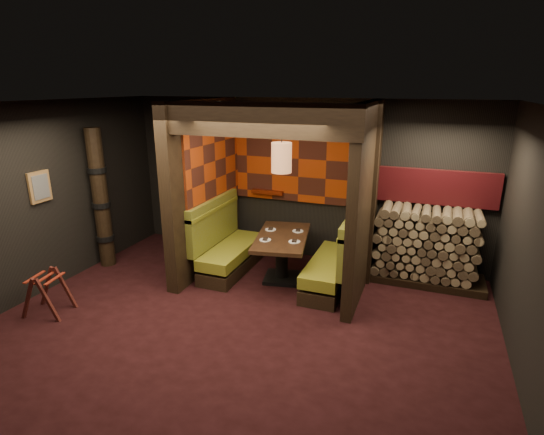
% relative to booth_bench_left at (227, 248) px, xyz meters
% --- Properties ---
extents(floor, '(6.50, 5.50, 0.02)m').
position_rel_booth_bench_left_xyz_m(floor, '(0.96, -1.65, -0.41)').
color(floor, black).
rests_on(floor, ground).
extents(ceiling, '(6.50, 5.50, 0.02)m').
position_rel_booth_bench_left_xyz_m(ceiling, '(0.96, -1.65, 2.46)').
color(ceiling, black).
rests_on(ceiling, ground).
extents(wall_back, '(6.50, 0.02, 2.85)m').
position_rel_booth_bench_left_xyz_m(wall_back, '(0.96, 1.11, 1.02)').
color(wall_back, black).
rests_on(wall_back, ground).
extents(wall_front, '(6.50, 0.02, 2.85)m').
position_rel_booth_bench_left_xyz_m(wall_front, '(0.96, -4.41, 1.02)').
color(wall_front, black).
rests_on(wall_front, ground).
extents(wall_left, '(0.02, 5.50, 2.85)m').
position_rel_booth_bench_left_xyz_m(wall_left, '(-2.30, -1.65, 1.02)').
color(wall_left, black).
rests_on(wall_left, ground).
extents(wall_right, '(0.02, 5.50, 2.85)m').
position_rel_booth_bench_left_xyz_m(wall_right, '(4.22, -1.65, 1.02)').
color(wall_right, black).
rests_on(wall_right, ground).
extents(partition_left, '(0.20, 2.20, 2.85)m').
position_rel_booth_bench_left_xyz_m(partition_left, '(-0.39, -0.00, 1.02)').
color(partition_left, black).
rests_on(partition_left, floor).
extents(partition_right, '(0.15, 2.10, 2.85)m').
position_rel_booth_bench_left_xyz_m(partition_right, '(2.26, 0.05, 1.02)').
color(partition_right, black).
rests_on(partition_right, floor).
extents(header_beam, '(2.85, 0.18, 0.44)m').
position_rel_booth_bench_left_xyz_m(header_beam, '(0.94, -0.95, 2.23)').
color(header_beam, black).
rests_on(header_beam, partition_left).
extents(tapa_back_panel, '(2.40, 0.06, 1.55)m').
position_rel_booth_bench_left_xyz_m(tapa_back_panel, '(0.94, 1.06, 1.42)').
color(tapa_back_panel, '#A1320A').
rests_on(tapa_back_panel, wall_back).
extents(tapa_side_panel, '(0.04, 1.85, 1.45)m').
position_rel_booth_bench_left_xyz_m(tapa_side_panel, '(-0.27, 0.17, 1.45)').
color(tapa_side_panel, '#A1320A').
rests_on(tapa_side_panel, partition_left).
extents(lacquer_shelf, '(0.60, 0.12, 0.07)m').
position_rel_booth_bench_left_xyz_m(lacquer_shelf, '(0.36, 1.00, 0.78)').
color(lacquer_shelf, '#5F1807').
rests_on(lacquer_shelf, wall_back).
extents(booth_bench_left, '(0.68, 1.60, 1.14)m').
position_rel_booth_bench_left_xyz_m(booth_bench_left, '(0.00, 0.00, 0.00)').
color(booth_bench_left, black).
rests_on(booth_bench_left, floor).
extents(booth_bench_right, '(0.68, 1.60, 1.14)m').
position_rel_booth_bench_left_xyz_m(booth_bench_right, '(1.89, 0.00, 0.00)').
color(booth_bench_right, black).
rests_on(booth_bench_right, floor).
extents(dining_table, '(1.05, 1.57, 0.76)m').
position_rel_booth_bench_left_xyz_m(dining_table, '(1.02, -0.05, 0.13)').
color(dining_table, black).
rests_on(dining_table, floor).
extents(place_settings, '(0.72, 0.75, 0.03)m').
position_rel_booth_bench_left_xyz_m(place_settings, '(1.02, -0.05, 0.37)').
color(place_settings, white).
rests_on(place_settings, dining_table).
extents(pendant_lamp, '(0.31, 0.31, 1.06)m').
position_rel_booth_bench_left_xyz_m(pendant_lamp, '(1.02, -0.10, 1.62)').
color(pendant_lamp, '#965E37').
rests_on(pendant_lamp, ceiling).
extents(framed_picture, '(0.05, 0.36, 0.46)m').
position_rel_booth_bench_left_xyz_m(framed_picture, '(-2.25, -1.55, 1.22)').
color(framed_picture, olive).
rests_on(framed_picture, wall_left).
extents(luggage_rack, '(0.67, 0.53, 0.66)m').
position_rel_booth_bench_left_xyz_m(luggage_rack, '(-1.67, -2.20, -0.07)').
color(luggage_rack, '#471A15').
rests_on(luggage_rack, floor).
extents(totem_column, '(0.31, 0.31, 2.40)m').
position_rel_booth_bench_left_xyz_m(totem_column, '(-2.09, -0.55, 0.79)').
color(totem_column, black).
rests_on(totem_column, floor).
extents(firewood_stack, '(1.73, 0.70, 1.22)m').
position_rel_booth_bench_left_xyz_m(firewood_stack, '(3.25, 0.70, 0.21)').
color(firewood_stack, black).
rests_on(firewood_stack, floor).
extents(mosaic_header, '(1.83, 0.10, 0.56)m').
position_rel_booth_bench_left_xyz_m(mosaic_header, '(3.25, 1.03, 1.10)').
color(mosaic_header, maroon).
rests_on(mosaic_header, wall_back).
extents(bay_front_post, '(0.08, 0.08, 2.85)m').
position_rel_booth_bench_left_xyz_m(bay_front_post, '(2.35, 0.31, 1.02)').
color(bay_front_post, black).
rests_on(bay_front_post, floor).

